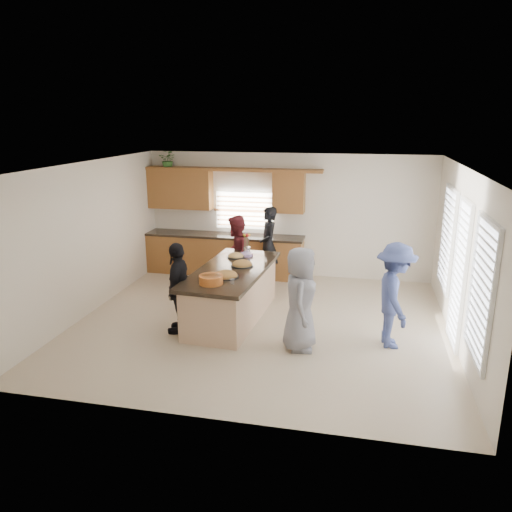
% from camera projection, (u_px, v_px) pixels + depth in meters
% --- Properties ---
extents(floor, '(6.50, 6.50, 0.00)m').
position_uv_depth(floor, '(261.00, 323.00, 8.93)').
color(floor, '#C4B192').
rests_on(floor, ground).
extents(room_shell, '(6.52, 6.02, 2.81)m').
position_uv_depth(room_shell, '(261.00, 219.00, 8.42)').
color(room_shell, silver).
rests_on(room_shell, ground).
extents(back_cabinetry, '(4.08, 0.66, 2.46)m').
position_uv_depth(back_cabinetry, '(223.00, 236.00, 11.56)').
color(back_cabinetry, olive).
rests_on(back_cabinetry, ground).
extents(right_wall_glazing, '(0.06, 4.00, 2.25)m').
position_uv_depth(right_wall_glazing, '(461.00, 265.00, 7.79)').
color(right_wall_glazing, white).
rests_on(right_wall_glazing, ground).
extents(island, '(1.33, 2.77, 0.95)m').
position_uv_depth(island, '(232.00, 295.00, 9.05)').
color(island, tan).
rests_on(island, ground).
extents(platter_front, '(0.44, 0.44, 0.18)m').
position_uv_depth(platter_front, '(226.00, 276.00, 8.43)').
color(platter_front, black).
rests_on(platter_front, island).
extents(platter_mid, '(0.41, 0.41, 0.16)m').
position_uv_depth(platter_mid, '(242.00, 265.00, 9.07)').
color(platter_mid, black).
rests_on(platter_mid, island).
extents(platter_back, '(0.33, 0.33, 0.14)m').
position_uv_depth(platter_back, '(236.00, 256.00, 9.61)').
color(platter_back, black).
rests_on(platter_back, island).
extents(salad_bowl, '(0.39, 0.39, 0.14)m').
position_uv_depth(salad_bowl, '(211.00, 279.00, 8.08)').
color(salad_bowl, '#CB6425').
rests_on(salad_bowl, island).
extents(clear_cup, '(0.07, 0.07, 0.09)m').
position_uv_depth(clear_cup, '(232.00, 281.00, 8.08)').
color(clear_cup, white).
rests_on(clear_cup, island).
extents(plate_stack, '(0.25, 0.25, 0.05)m').
position_uv_depth(plate_stack, '(247.00, 254.00, 9.74)').
color(plate_stack, '#C59AE1').
rests_on(plate_stack, island).
extents(flower_vase, '(0.14, 0.14, 0.41)m').
position_uv_depth(flower_vase, '(247.00, 244.00, 9.81)').
color(flower_vase, silver).
rests_on(flower_vase, island).
extents(potted_plant, '(0.40, 0.36, 0.43)m').
position_uv_depth(potted_plant, '(168.00, 160.00, 11.45)').
color(potted_plant, '#3A732E').
rests_on(potted_plant, back_cabinetry).
extents(woman_left_back, '(0.60, 0.72, 1.70)m').
position_uv_depth(woman_left_back, '(268.00, 245.00, 10.94)').
color(woman_left_back, black).
rests_on(woman_left_back, ground).
extents(woman_left_mid, '(0.64, 0.81, 1.64)m').
position_uv_depth(woman_left_mid, '(236.00, 255.00, 10.29)').
color(woman_left_mid, maroon).
rests_on(woman_left_mid, ground).
extents(woman_left_front, '(0.46, 0.95, 1.57)m').
position_uv_depth(woman_left_front, '(179.00, 288.00, 8.42)').
color(woman_left_front, black).
rests_on(woman_left_front, ground).
extents(woman_right_back, '(0.80, 1.19, 1.70)m').
position_uv_depth(woman_right_back, '(395.00, 296.00, 7.86)').
color(woman_right_back, '#3E4C89').
rests_on(woman_right_back, ground).
extents(woman_right_front, '(0.59, 0.85, 1.66)m').
position_uv_depth(woman_right_front, '(300.00, 299.00, 7.76)').
color(woman_right_front, gray).
rests_on(woman_right_front, ground).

